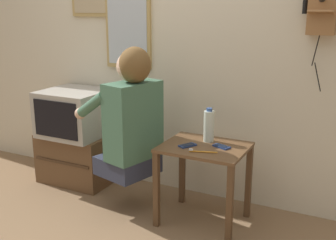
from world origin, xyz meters
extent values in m
cube|color=beige|center=(0.00, 1.02, 1.27)|extent=(6.80, 0.05, 2.55)
cube|color=brown|center=(0.47, 0.55, 0.57)|extent=(0.59, 0.48, 0.02)
cube|color=#523822|center=(0.20, 0.34, 0.28)|extent=(0.04, 0.04, 0.56)
cube|color=#523822|center=(0.74, 0.34, 0.28)|extent=(0.04, 0.04, 0.56)
cube|color=#523822|center=(0.20, 0.77, 0.28)|extent=(0.04, 0.04, 0.56)
cube|color=#523822|center=(0.74, 0.77, 0.28)|extent=(0.04, 0.04, 0.56)
cube|color=#2D3347|center=(-0.12, 0.48, 0.37)|extent=(0.45, 0.47, 0.14)
cube|color=#426B51|center=(-0.06, 0.46, 0.72)|extent=(0.32, 0.45, 0.57)
sphere|color=#DBAD8E|center=(-0.06, 0.46, 1.12)|extent=(0.22, 0.22, 0.22)
ellipsoid|color=brown|center=(-0.03, 0.46, 1.13)|extent=(0.28, 0.28, 0.26)
cylinder|color=#426B51|center=(-0.35, 0.36, 0.83)|extent=(0.33, 0.16, 0.24)
cylinder|color=#426B51|center=(-0.25, 0.70, 0.83)|extent=(0.33, 0.16, 0.24)
sphere|color=#DBAD8E|center=(-0.48, 0.40, 0.74)|extent=(0.09, 0.09, 0.09)
sphere|color=#DBAD8E|center=(-0.39, 0.73, 0.74)|extent=(0.09, 0.09, 0.09)
cube|color=brown|center=(-0.82, 0.73, 0.22)|extent=(0.63, 0.40, 0.44)
cube|color=#432E1C|center=(-0.82, 0.53, 0.24)|extent=(0.57, 0.01, 0.02)
cube|color=#ADA89E|center=(-0.80, 0.72, 0.64)|extent=(0.53, 0.50, 0.39)
cube|color=black|center=(-0.80, 0.47, 0.64)|extent=(0.44, 0.01, 0.31)
cube|color=olive|center=(1.12, 0.94, 1.54)|extent=(0.18, 0.11, 0.40)
cube|color=olive|center=(1.12, 0.85, 1.49)|extent=(0.16, 0.07, 0.03)
cylinder|color=black|center=(1.01, 0.94, 1.52)|extent=(0.03, 0.03, 0.09)
cylinder|color=black|center=(1.10, 0.92, 1.24)|extent=(0.04, 0.04, 0.22)
cylinder|color=black|center=(1.13, 0.93, 1.06)|extent=(0.07, 0.06, 0.19)
cube|color=tan|center=(-0.40, 0.98, 1.36)|extent=(0.42, 0.03, 0.68)
cube|color=#B2BCC6|center=(-0.40, 0.96, 1.36)|extent=(0.37, 0.01, 0.61)
cube|color=navy|center=(0.36, 0.49, 0.59)|extent=(0.11, 0.14, 0.01)
cube|color=black|center=(0.36, 0.49, 0.59)|extent=(0.09, 0.11, 0.00)
cube|color=navy|center=(0.58, 0.58, 0.59)|extent=(0.14, 0.10, 0.01)
cube|color=black|center=(0.58, 0.58, 0.59)|extent=(0.11, 0.08, 0.00)
cylinder|color=silver|center=(0.45, 0.66, 0.69)|extent=(0.08, 0.08, 0.23)
cylinder|color=#2D4C8C|center=(0.45, 0.66, 0.82)|extent=(0.04, 0.04, 0.02)
cylinder|color=orange|center=(0.51, 0.42, 0.59)|extent=(0.18, 0.07, 0.01)
cube|color=white|center=(0.43, 0.40, 0.60)|extent=(0.03, 0.02, 0.01)
camera|label=1|loc=(1.50, -2.05, 1.54)|focal=45.00mm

